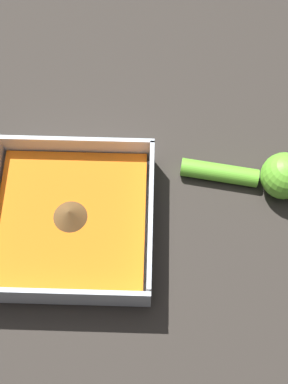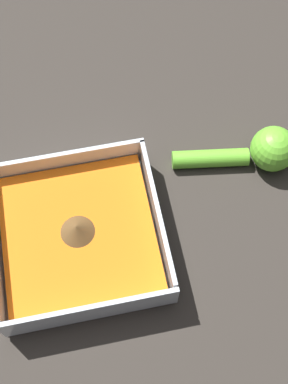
{
  "view_description": "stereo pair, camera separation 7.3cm",
  "coord_description": "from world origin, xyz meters",
  "views": [
    {
      "loc": [
        -0.12,
        0.28,
        0.68
      ],
      "look_at": [
        -0.11,
        -0.04,
        0.03
      ],
      "focal_mm": 50.0,
      "sensor_mm": 36.0,
      "label": 1
    },
    {
      "loc": [
        -0.05,
        0.27,
        0.68
      ],
      "look_at": [
        -0.11,
        -0.04,
        0.03
      ],
      "focal_mm": 50.0,
      "sensor_mm": 36.0,
      "label": 2
    }
  ],
  "objects": [
    {
      "name": "ground_plane",
      "position": [
        0.0,
        0.0,
        0.0
      ],
      "size": [
        4.0,
        4.0,
        0.0
      ],
      "primitive_type": "plane",
      "color": "#332D28"
    },
    {
      "name": "square_dish",
      "position": [
        -0.01,
        0.0,
        0.02
      ],
      "size": [
        0.22,
        0.22,
        0.06
      ],
      "color": "silver",
      "rests_on": "ground_plane"
    },
    {
      "name": "lemon_squeezer",
      "position": [
        -0.28,
        -0.07,
        0.03
      ],
      "size": [
        0.17,
        0.07,
        0.07
      ],
      "rotation": [
        0.0,
        0.0,
        2.99
      ],
      "color": "#6BC633",
      "rests_on": "ground_plane"
    }
  ]
}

